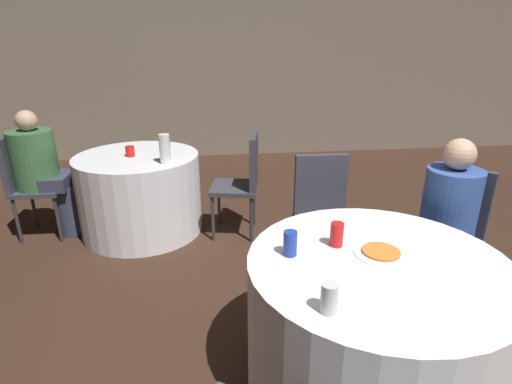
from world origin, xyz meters
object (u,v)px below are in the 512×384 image
(person_green_jacket, at_px, (45,173))
(soda_can_blue, at_px, (290,243))
(table_near, at_px, (371,325))
(soda_can_red, at_px, (337,234))
(bottle_far, at_px, (165,149))
(chair_near_north, at_px, (322,208))
(chair_near_northeast, at_px, (451,224))
(chair_far_west, at_px, (27,177))
(soda_can_silver, at_px, (329,298))
(chair_far_east, at_px, (244,176))
(table_far, at_px, (141,194))
(person_blue_shirt, at_px, (442,229))
(pizza_plate_near, at_px, (381,252))

(person_green_jacket, bearing_deg, soda_can_blue, 44.57)
(table_near, xyz_separation_m, soda_can_red, (-0.15, 0.17, 0.43))
(bottle_far, bearing_deg, soda_can_blue, -66.23)
(chair_near_north, distance_m, chair_near_northeast, 0.85)
(chair_near_northeast, relative_size, chair_far_west, 1.00)
(soda_can_silver, bearing_deg, person_green_jacket, 128.26)
(chair_near_northeast, height_order, chair_far_east, same)
(table_near, bearing_deg, chair_near_northeast, 39.53)
(table_near, xyz_separation_m, chair_far_east, (-0.45, 1.81, 0.19))
(table_near, relative_size, chair_near_north, 1.33)
(table_near, xyz_separation_m, person_green_jacket, (-2.19, 2.01, 0.23))
(soda_can_blue, bearing_deg, table_far, 117.71)
(table_near, height_order, soda_can_silver, soda_can_silver)
(person_green_jacket, bearing_deg, person_blue_shirt, 64.24)
(soda_can_silver, bearing_deg, table_far, 114.27)
(chair_far_west, distance_m, pizza_plate_near, 3.09)
(table_far, distance_m, soda_can_red, 2.25)
(chair_far_east, xyz_separation_m, pizza_plate_near, (0.49, -1.75, 0.18))
(bottle_far, bearing_deg, table_far, 135.69)
(chair_near_northeast, bearing_deg, chair_near_north, 24.24)
(soda_can_silver, bearing_deg, chair_near_northeast, 40.88)
(pizza_plate_near, distance_m, bottle_far, 2.02)
(pizza_plate_near, relative_size, soda_can_blue, 2.13)
(table_far, relative_size, soda_can_silver, 8.94)
(chair_near_northeast, height_order, soda_can_red, chair_near_northeast)
(chair_near_north, xyz_separation_m, pizza_plate_near, (-0.00, -0.97, 0.18))
(pizza_plate_near, height_order, bottle_far, bottle_far)
(soda_can_red, relative_size, bottle_far, 0.50)
(chair_near_north, distance_m, chair_far_east, 0.92)
(table_near, bearing_deg, soda_can_silver, -136.20)
(chair_near_northeast, height_order, chair_far_west, same)
(chair_near_north, bearing_deg, chair_far_east, -55.99)
(chair_far_east, relative_size, soda_can_red, 7.60)
(soda_can_blue, distance_m, bottle_far, 1.77)
(chair_far_west, bearing_deg, soda_can_silver, 41.89)
(chair_near_northeast, distance_m, soda_can_blue, 1.34)
(chair_near_northeast, relative_size, person_green_jacket, 0.81)
(table_far, xyz_separation_m, chair_far_east, (0.94, -0.19, 0.19))
(soda_can_silver, bearing_deg, chair_far_east, 92.86)
(chair_near_northeast, relative_size, pizza_plate_near, 3.58)
(table_near, relative_size, person_green_jacket, 1.08)
(chair_near_northeast, bearing_deg, person_blue_shirt, 90.00)
(person_blue_shirt, relative_size, soda_can_blue, 9.38)
(chair_far_west, bearing_deg, chair_near_north, 68.88)
(chair_far_east, bearing_deg, chair_near_northeast, -121.55)
(person_green_jacket, bearing_deg, soda_can_silver, 39.62)
(person_blue_shirt, bearing_deg, chair_far_east, 2.07)
(soda_can_silver, xyz_separation_m, bottle_far, (-0.77, 2.05, 0.06))
(chair_near_northeast, height_order, bottle_far, bottle_far)
(soda_can_red, bearing_deg, chair_far_west, 139.92)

